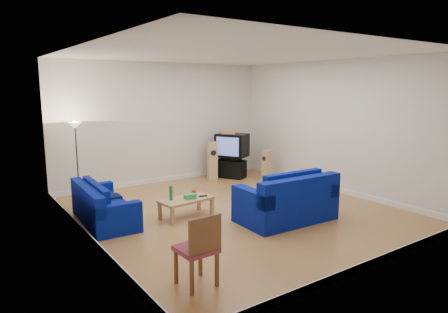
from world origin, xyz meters
TOP-DOWN VIEW (x-y plane):
  - room at (0.00, 0.00)m, footprint 6.01×6.51m
  - sofa_three_seat at (-2.50, 0.88)m, footprint 0.90×1.93m
  - sofa_loveseat at (0.46, -1.09)m, footprint 1.89×1.11m
  - coffee_table at (-1.03, 0.23)m, footprint 1.11×0.64m
  - bottle at (-1.33, 0.29)m, footprint 0.08×0.08m
  - tissue_box at (-0.98, 0.16)m, footprint 0.25×0.16m
  - red_canister at (-0.82, 0.28)m, footprint 0.13×0.13m
  - remote at (-0.68, 0.16)m, footprint 0.18×0.10m
  - tv_stand at (1.76, 2.61)m, footprint 0.79×0.93m
  - av_receiver at (1.77, 2.60)m, footprint 0.43×0.51m
  - television at (1.80, 2.60)m, footprint 0.95×1.03m
  - centre_speaker at (1.71, 2.64)m, footprint 0.38×0.39m
  - speaker_left at (1.20, 2.70)m, footprint 0.34×0.38m
  - speaker_right at (2.45, 1.83)m, footprint 0.28×0.23m
  - floor_lamp at (-2.45, 2.68)m, footprint 0.31×0.31m
  - dining_chair at (-2.28, -2.33)m, footprint 0.49×0.49m

SIDE VIEW (x-z plane):
  - tv_stand at x=1.76m, z-range 0.00..0.50m
  - sofa_three_seat at x=-2.50m, z-range -0.09..0.64m
  - coffee_table at x=-1.03m, z-range 0.14..0.52m
  - sofa_loveseat at x=0.46m, z-range -0.11..0.81m
  - remote at x=-0.68m, z-range 0.38..0.41m
  - speaker_right at x=2.45m, z-range 0.00..0.83m
  - tissue_box at x=-0.98m, z-range 0.38..0.48m
  - red_canister at x=-0.82m, z-range 0.38..0.52m
  - bottle at x=-1.33m, z-range 0.38..0.67m
  - speaker_left at x=1.20m, z-range 0.00..1.06m
  - dining_chair at x=-2.28m, z-range 0.06..1.04m
  - av_receiver at x=1.77m, z-range 0.50..0.61m
  - television at x=1.80m, z-range 0.61..1.26m
  - centre_speaker at x=1.71m, z-range 1.26..1.39m
  - floor_lamp at x=-2.45m, z-range 0.58..2.37m
  - room at x=0.00m, z-range -0.06..3.15m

